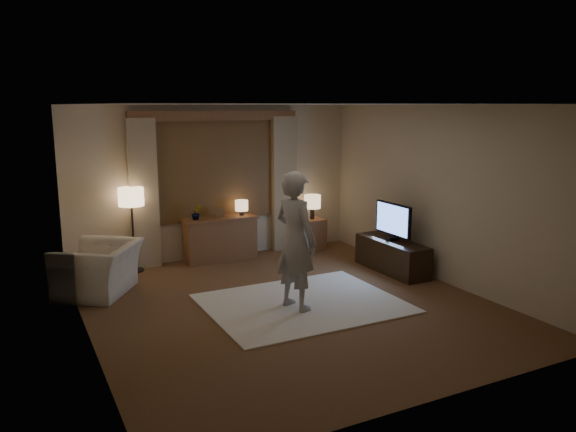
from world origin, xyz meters
TOP-DOWN VIEW (x-y plane):
  - room at (0.00, 0.50)m, footprint 5.04×5.54m
  - rug at (0.17, -0.04)m, footprint 2.50×2.00m
  - sideboard at (-0.04, 2.50)m, footprint 1.20×0.40m
  - picture_frame at (-0.04, 2.50)m, footprint 0.16×0.02m
  - plant at (-0.44, 2.50)m, footprint 0.16×0.13m
  - table_lamp_sideboard at (0.36, 2.50)m, footprint 0.22×0.22m
  - floor_lamp at (-1.48, 2.50)m, footprint 0.39×0.39m
  - armchair at (-2.15, 1.61)m, footprint 1.39×1.43m
  - side_table at (1.72, 2.45)m, footprint 0.40×0.40m
  - table_lamp_side at (1.72, 2.45)m, footprint 0.30×0.30m
  - tv_stand at (2.15, 0.64)m, footprint 0.45×1.40m
  - tv at (2.15, 0.64)m, footprint 0.20×0.83m
  - person at (0.01, -0.15)m, footprint 0.59×0.74m

SIDE VIEW (x-z plane):
  - rug at x=0.17m, z-range 0.00..0.02m
  - tv_stand at x=2.15m, z-range 0.00..0.50m
  - side_table at x=1.72m, z-range 0.00..0.56m
  - sideboard at x=-0.04m, z-range 0.00..0.70m
  - armchair at x=-2.15m, z-range 0.00..0.71m
  - picture_frame at x=-0.04m, z-range 0.70..0.90m
  - tv at x=2.15m, z-range 0.53..1.13m
  - plant at x=-0.44m, z-range 0.70..1.00m
  - table_lamp_side at x=1.72m, z-range 0.65..1.09m
  - table_lamp_sideboard at x=0.36m, z-range 0.75..1.05m
  - person at x=0.01m, z-range 0.02..1.79m
  - floor_lamp at x=-1.48m, z-range 0.45..1.79m
  - room at x=0.00m, z-range 0.01..2.65m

